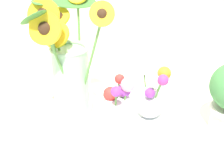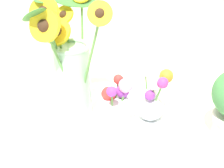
# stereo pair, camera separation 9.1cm
# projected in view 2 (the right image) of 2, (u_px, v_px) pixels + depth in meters

# --- Properties ---
(ground_plane) EXTENTS (6.00, 6.00, 0.00)m
(ground_plane) POSITION_uv_depth(u_px,v_px,m) (98.00, 141.00, 0.91)
(ground_plane) COLOR silver
(serving_tray) EXTENTS (0.47, 0.47, 0.02)m
(serving_tray) POSITION_uv_depth(u_px,v_px,m) (112.00, 122.00, 0.97)
(serving_tray) COLOR silver
(serving_tray) RESTS_ON ground_plane
(mason_jar_sunflowers) EXTENTS (0.28, 0.24, 0.39)m
(mason_jar_sunflowers) POSITION_uv_depth(u_px,v_px,m) (69.00, 66.00, 0.91)
(mason_jar_sunflowers) COLOR #99CC9E
(mason_jar_sunflowers) RESTS_ON serving_tray
(vase_small_center) EXTENTS (0.09, 0.10, 0.17)m
(vase_small_center) POSITION_uv_depth(u_px,v_px,m) (117.00, 108.00, 0.88)
(vase_small_center) COLOR white
(vase_small_center) RESTS_ON serving_tray
(vase_bulb_right) EXTENTS (0.10, 0.10, 0.17)m
(vase_bulb_right) POSITION_uv_depth(u_px,v_px,m) (152.00, 100.00, 0.94)
(vase_bulb_right) COLOR white
(vase_bulb_right) RESTS_ON serving_tray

